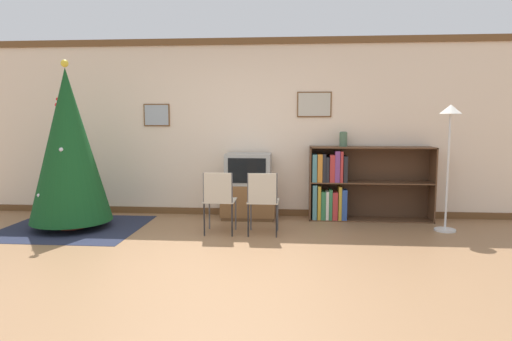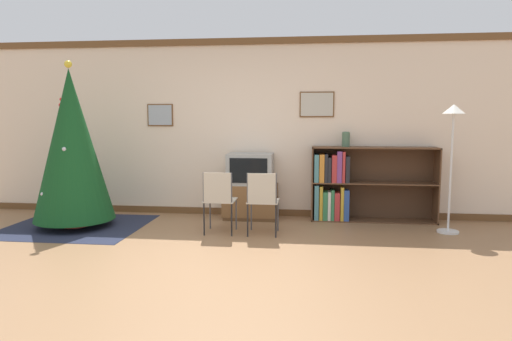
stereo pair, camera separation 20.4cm
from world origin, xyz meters
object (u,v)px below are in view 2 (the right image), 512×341
at_px(vase, 346,139).
at_px(folding_chair_right, 262,199).
at_px(christmas_tree, 72,145).
at_px(standing_lamp, 453,135).
at_px(tv_console, 250,201).
at_px(television, 250,169).
at_px(folding_chair_left, 219,198).
at_px(bookshelf, 349,185).

bearing_deg(vase, folding_chair_right, -136.23).
bearing_deg(christmas_tree, vase, 13.58).
xyz_separation_m(christmas_tree, standing_lamp, (5.07, 0.28, 0.16)).
height_order(tv_console, standing_lamp, standing_lamp).
xyz_separation_m(television, standing_lamp, (2.71, -0.52, 0.54)).
xyz_separation_m(christmas_tree, folding_chair_right, (2.64, -0.16, -0.66)).
relative_size(tv_console, vase, 3.68).
relative_size(folding_chair_left, vase, 3.77).
relative_size(christmas_tree, vase, 10.41).
relative_size(folding_chair_right, bookshelf, 0.46).
distance_m(christmas_tree, standing_lamp, 5.08).
bearing_deg(christmas_tree, standing_lamp, 3.13).
bearing_deg(television, vase, 4.46).
relative_size(christmas_tree, standing_lamp, 1.35).
bearing_deg(vase, folding_chair_left, -147.58).
distance_m(bookshelf, standing_lamp, 1.58).
bearing_deg(bookshelf, folding_chair_right, -139.16).
bearing_deg(tv_console, vase, 4.36).
bearing_deg(standing_lamp, folding_chair_left, -171.67).
relative_size(tv_console, folding_chair_left, 0.98).
bearing_deg(folding_chair_left, tv_console, 73.58).
distance_m(folding_chair_right, bookshelf, 1.55).
xyz_separation_m(folding_chair_left, standing_lamp, (2.99, 0.44, 0.82)).
relative_size(christmas_tree, television, 3.39).
bearing_deg(television, standing_lamp, -10.90).
bearing_deg(folding_chair_right, christmas_tree, 176.51).
distance_m(television, folding_chair_left, 1.04).
xyz_separation_m(folding_chair_left, folding_chair_right, (0.57, 0.00, 0.00)).
relative_size(bookshelf, vase, 8.25).
distance_m(folding_chair_right, standing_lamp, 2.60).
bearing_deg(bookshelf, television, -177.80).
xyz_separation_m(folding_chair_right, standing_lamp, (2.43, 0.44, 0.82)).
bearing_deg(christmas_tree, folding_chair_right, -3.49).
bearing_deg(standing_lamp, vase, 154.29).
bearing_deg(bookshelf, standing_lamp, -24.79).
bearing_deg(folding_chair_right, tv_console, 106.42).
height_order(christmas_tree, vase, christmas_tree).
bearing_deg(vase, tv_console, -175.64).
distance_m(tv_console, folding_chair_right, 1.02).
relative_size(television, standing_lamp, 0.40).
bearing_deg(vase, standing_lamp, -25.71).
relative_size(tv_console, bookshelf, 0.45).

